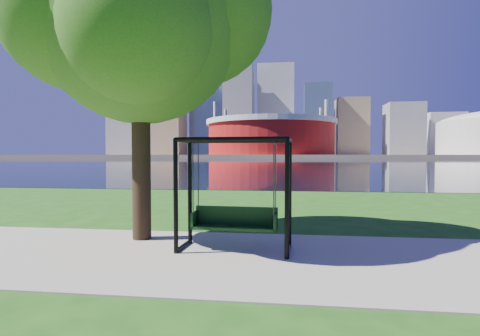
# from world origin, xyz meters

# --- Properties ---
(ground) EXTENTS (900.00, 900.00, 0.00)m
(ground) POSITION_xyz_m (0.00, 0.00, 0.00)
(ground) COLOR #1E5114
(ground) RESTS_ON ground
(path) EXTENTS (120.00, 4.00, 0.03)m
(path) POSITION_xyz_m (0.00, -0.50, 0.01)
(path) COLOR #9E937F
(path) RESTS_ON ground
(river) EXTENTS (900.00, 180.00, 0.02)m
(river) POSITION_xyz_m (0.00, 102.00, 0.01)
(river) COLOR black
(river) RESTS_ON ground
(far_bank) EXTENTS (900.00, 228.00, 2.00)m
(far_bank) POSITION_xyz_m (0.00, 306.00, 1.00)
(far_bank) COLOR #937F60
(far_bank) RESTS_ON ground
(stadium) EXTENTS (83.00, 83.00, 32.00)m
(stadium) POSITION_xyz_m (-10.00, 235.00, 14.23)
(stadium) COLOR maroon
(stadium) RESTS_ON far_bank
(skyline) EXTENTS (392.00, 66.00, 96.50)m
(skyline) POSITION_xyz_m (-4.27, 319.39, 35.89)
(skyline) COLOR gray
(skyline) RESTS_ON far_bank
(swing) EXTENTS (2.15, 1.03, 2.16)m
(swing) POSITION_xyz_m (-0.10, -0.02, 1.04)
(swing) COLOR black
(swing) RESTS_ON ground
(park_tree) EXTENTS (5.54, 5.00, 6.88)m
(park_tree) POSITION_xyz_m (-2.27, 0.72, 4.78)
(park_tree) COLOR black
(park_tree) RESTS_ON ground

